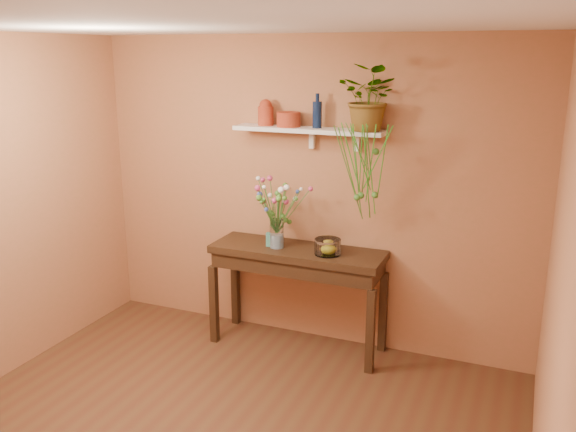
{
  "coord_description": "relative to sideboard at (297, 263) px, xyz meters",
  "views": [
    {
      "loc": [
        1.84,
        -2.87,
        2.55
      ],
      "look_at": [
        0.0,
        1.55,
        1.25
      ],
      "focal_mm": 37.84,
      "sensor_mm": 36.0,
      "label": 1
    }
  ],
  "objects": [
    {
      "name": "glass_vase",
      "position": [
        -0.18,
        -0.04,
        0.24
      ],
      "size": [
        0.12,
        0.12,
        0.25
      ],
      "color": "white",
      "rests_on": "sideboard"
    },
    {
      "name": "glass_bowl",
      "position": [
        0.29,
        -0.05,
        0.19
      ],
      "size": [
        0.22,
        0.22,
        0.13
      ],
      "color": "white",
      "rests_on": "sideboard"
    },
    {
      "name": "terracotta_jug",
      "position": [
        -0.36,
        0.15,
        1.26
      ],
      "size": [
        0.14,
        0.14,
        0.22
      ],
      "color": "#9B321D",
      "rests_on": "wall_shelf"
    },
    {
      "name": "terracotta_pot",
      "position": [
        -0.14,
        0.14,
        1.22
      ],
      "size": [
        0.26,
        0.26,
        0.12
      ],
      "primitive_type": "cylinder",
      "rotation": [
        0.0,
        0.0,
        -0.34
      ],
      "color": "#9B321D",
      "rests_on": "wall_shelf"
    },
    {
      "name": "plant_fronds",
      "position": [
        0.59,
        -0.06,
        0.84
      ],
      "size": [
        0.43,
        0.48,
        0.79
      ],
      "color": "#3F7728",
      "rests_on": "wall_shelf"
    },
    {
      "name": "carton",
      "position": [
        -0.24,
        -0.03,
        0.19
      ],
      "size": [
        0.07,
        0.06,
        0.12
      ],
      "primitive_type": "cube",
      "rotation": [
        0.0,
        0.0,
        0.21
      ],
      "color": "teal",
      "rests_on": "sideboard"
    },
    {
      "name": "wall_shelf",
      "position": [
        0.05,
        0.14,
        1.13
      ],
      "size": [
        1.3,
        0.24,
        0.19
      ],
      "color": "white",
      "rests_on": "room"
    },
    {
      "name": "sideboard",
      "position": [
        0.0,
        0.0,
        0.0
      ],
      "size": [
        1.51,
        0.48,
        0.92
      ],
      "color": "#372113",
      "rests_on": "ground"
    },
    {
      "name": "lemon",
      "position": [
        0.29,
        -0.04,
        0.18
      ],
      "size": [
        0.09,
        0.09,
        0.09
      ],
      "primitive_type": "sphere",
      "color": "yellow",
      "rests_on": "glass_bowl"
    },
    {
      "name": "room",
      "position": [
        -0.01,
        -1.74,
        0.57
      ],
      "size": [
        4.04,
        4.04,
        2.7
      ],
      "color": "#51331D",
      "rests_on": "ground"
    },
    {
      "name": "bouquet",
      "position": [
        -0.18,
        -0.04,
        0.56
      ],
      "size": [
        0.51,
        0.4,
        0.49
      ],
      "color": "#386B28",
      "rests_on": "glass_vase"
    },
    {
      "name": "spider_plant",
      "position": [
        0.57,
        0.11,
        1.42
      ],
      "size": [
        0.56,
        0.51,
        0.52
      ],
      "primitive_type": "imported",
      "rotation": [
        0.0,
        0.0,
        -0.25
      ],
      "color": "#3F7728",
      "rests_on": "wall_shelf"
    },
    {
      "name": "blue_bottle",
      "position": [
        0.11,
        0.15,
        1.27
      ],
      "size": [
        0.09,
        0.09,
        0.28
      ],
      "color": "#0B1938",
      "rests_on": "wall_shelf"
    }
  ]
}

